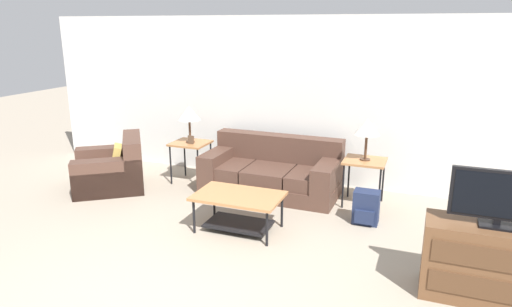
{
  "coord_description": "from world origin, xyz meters",
  "views": [
    {
      "loc": [
        2.13,
        -2.77,
        2.46
      ],
      "look_at": [
        0.02,
        2.69,
        0.8
      ],
      "focal_mm": 32.0,
      "sensor_mm": 36.0,
      "label": 1
    }
  ],
  "objects_px": {
    "armchair": "(112,170)",
    "table_lamp_left": "(189,114)",
    "side_table_left": "(191,146)",
    "side_table_right": "(365,165)",
    "television": "(501,197)",
    "table_lamp_right": "(367,127)",
    "tv_console": "(490,263)",
    "backpack": "(366,208)",
    "couch": "(272,173)",
    "coffee_table": "(238,204)"
  },
  "relations": [
    {
      "from": "backpack",
      "to": "table_lamp_right",
      "type": "bearing_deg",
      "value": 101.9
    },
    {
      "from": "side_table_right",
      "to": "table_lamp_left",
      "type": "distance_m",
      "value": 2.78
    },
    {
      "from": "coffee_table",
      "to": "television",
      "type": "xyz_separation_m",
      "value": [
        2.72,
        -0.54,
        0.67
      ]
    },
    {
      "from": "couch",
      "to": "television",
      "type": "bearing_deg",
      "value": -35.27
    },
    {
      "from": "side_table_left",
      "to": "backpack",
      "type": "bearing_deg",
      "value": -12.26
    },
    {
      "from": "table_lamp_left",
      "to": "table_lamp_right",
      "type": "relative_size",
      "value": 1.0
    },
    {
      "from": "table_lamp_left",
      "to": "backpack",
      "type": "height_order",
      "value": "table_lamp_left"
    },
    {
      "from": "table_lamp_right",
      "to": "tv_console",
      "type": "distance_m",
      "value": 2.51
    },
    {
      "from": "couch",
      "to": "backpack",
      "type": "relative_size",
      "value": 4.68
    },
    {
      "from": "side_table_left",
      "to": "table_lamp_left",
      "type": "xyz_separation_m",
      "value": [
        -0.0,
        0.0,
        0.53
      ]
    },
    {
      "from": "side_table_right",
      "to": "armchair",
      "type": "bearing_deg",
      "value": -169.66
    },
    {
      "from": "table_lamp_right",
      "to": "television",
      "type": "distance_m",
      "value": 2.4
    },
    {
      "from": "couch",
      "to": "backpack",
      "type": "xyz_separation_m",
      "value": [
        1.5,
        -0.65,
        -0.08
      ]
    },
    {
      "from": "side_table_right",
      "to": "tv_console",
      "type": "xyz_separation_m",
      "value": [
        1.42,
        -1.94,
        -0.22
      ]
    },
    {
      "from": "side_table_right",
      "to": "table_lamp_right",
      "type": "distance_m",
      "value": 0.53
    },
    {
      "from": "couch",
      "to": "tv_console",
      "type": "relative_size",
      "value": 1.73
    },
    {
      "from": "side_table_right",
      "to": "tv_console",
      "type": "relative_size",
      "value": 0.56
    },
    {
      "from": "couch",
      "to": "tv_console",
      "type": "bearing_deg",
      "value": -35.27
    },
    {
      "from": "tv_console",
      "to": "television",
      "type": "height_order",
      "value": "television"
    },
    {
      "from": "armchair",
      "to": "couch",
      "type": "bearing_deg",
      "value": 16.74
    },
    {
      "from": "side_table_left",
      "to": "table_lamp_left",
      "type": "distance_m",
      "value": 0.53
    },
    {
      "from": "couch",
      "to": "backpack",
      "type": "distance_m",
      "value": 1.64
    },
    {
      "from": "couch",
      "to": "coffee_table",
      "type": "relative_size",
      "value": 1.91
    },
    {
      "from": "table_lamp_right",
      "to": "armchair",
      "type": "bearing_deg",
      "value": -169.66
    },
    {
      "from": "couch",
      "to": "television",
      "type": "relative_size",
      "value": 2.44
    },
    {
      "from": "side_table_left",
      "to": "backpack",
      "type": "xyz_separation_m",
      "value": [
        2.86,
        -0.62,
        -0.38
      ]
    },
    {
      "from": "coffee_table",
      "to": "backpack",
      "type": "distance_m",
      "value": 1.64
    },
    {
      "from": "armchair",
      "to": "coffee_table",
      "type": "distance_m",
      "value": 2.54
    },
    {
      "from": "side_table_right",
      "to": "table_lamp_left",
      "type": "xyz_separation_m",
      "value": [
        -2.73,
        0.0,
        0.53
      ]
    },
    {
      "from": "side_table_left",
      "to": "tv_console",
      "type": "xyz_separation_m",
      "value": [
        4.15,
        -1.94,
        -0.22
      ]
    },
    {
      "from": "television",
      "to": "armchair",
      "type": "bearing_deg",
      "value": 166.37
    },
    {
      "from": "armchair",
      "to": "table_lamp_left",
      "type": "xyz_separation_m",
      "value": [
        1.01,
        0.68,
        0.83
      ]
    },
    {
      "from": "table_lamp_left",
      "to": "tv_console",
      "type": "distance_m",
      "value": 4.64
    },
    {
      "from": "armchair",
      "to": "tv_console",
      "type": "relative_size",
      "value": 1.22
    },
    {
      "from": "couch",
      "to": "side_table_left",
      "type": "bearing_deg",
      "value": -178.64
    },
    {
      "from": "armchair",
      "to": "table_lamp_left",
      "type": "distance_m",
      "value": 1.48
    },
    {
      "from": "side_table_left",
      "to": "side_table_right",
      "type": "bearing_deg",
      "value": 0.0
    },
    {
      "from": "side_table_left",
      "to": "backpack",
      "type": "relative_size",
      "value": 1.52
    },
    {
      "from": "couch",
      "to": "tv_console",
      "type": "distance_m",
      "value": 3.41
    },
    {
      "from": "coffee_table",
      "to": "table_lamp_right",
      "type": "relative_size",
      "value": 1.82
    },
    {
      "from": "table_lamp_right",
      "to": "tv_console",
      "type": "relative_size",
      "value": 0.5
    },
    {
      "from": "table_lamp_left",
      "to": "television",
      "type": "distance_m",
      "value": 4.58
    },
    {
      "from": "table_lamp_left",
      "to": "backpack",
      "type": "distance_m",
      "value": 3.07
    },
    {
      "from": "side_table_left",
      "to": "backpack",
      "type": "height_order",
      "value": "side_table_left"
    },
    {
      "from": "side_table_left",
      "to": "table_lamp_right",
      "type": "distance_m",
      "value": 2.78
    },
    {
      "from": "table_lamp_left",
      "to": "armchair",
      "type": "bearing_deg",
      "value": -145.99
    },
    {
      "from": "coffee_table",
      "to": "side_table_right",
      "type": "bearing_deg",
      "value": 46.86
    },
    {
      "from": "couch",
      "to": "table_lamp_right",
      "type": "xyz_separation_m",
      "value": [
        1.37,
        -0.03,
        0.83
      ]
    },
    {
      "from": "coffee_table",
      "to": "backpack",
      "type": "relative_size",
      "value": 2.46
    },
    {
      "from": "table_lamp_left",
      "to": "table_lamp_right",
      "type": "bearing_deg",
      "value": 0.0
    }
  ]
}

